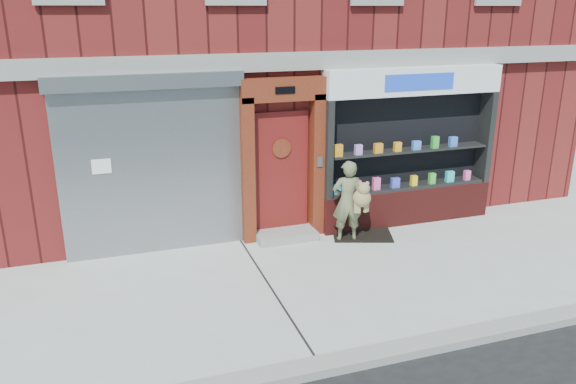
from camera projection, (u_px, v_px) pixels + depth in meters
name	position (u px, v px, depth m)	size (l,w,h in m)	color
ground	(364.00, 273.00, 8.93)	(80.00, 80.00, 0.00)	#9E9E99
curb	(440.00, 342.00, 6.97)	(60.00, 0.30, 0.12)	gray
building	(258.00, 8.00, 13.08)	(12.00, 8.16, 8.00)	#551313
shutter_bay	(151.00, 155.00, 9.23)	(3.10, 0.30, 3.04)	gray
red_door_bay	(283.00, 160.00, 9.92)	(1.52, 0.58, 2.90)	#4A190C
pharmacy_bay	(408.00, 154.00, 10.66)	(3.50, 0.41, 3.00)	#561614
woman	(349.00, 201.00, 9.95)	(0.66, 0.55, 1.49)	#5C6240
doormat	(362.00, 234.00, 10.42)	(1.07, 0.75, 0.03)	black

